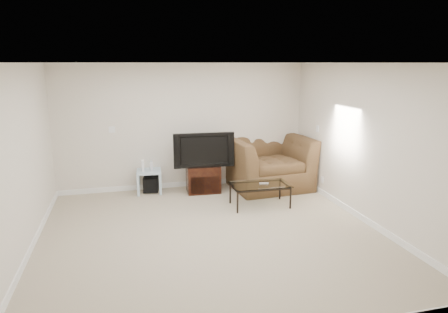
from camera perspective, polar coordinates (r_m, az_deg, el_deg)
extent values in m
plane|color=tan|center=(6.07, -1.79, -11.12)|extent=(5.00, 5.00, 0.00)
plane|color=white|center=(5.53, -1.98, 13.22)|extent=(5.00, 5.00, 0.00)
cube|color=silver|center=(8.08, -5.75, 4.25)|extent=(5.00, 0.02, 2.50)
cube|color=silver|center=(5.69, -27.27, -0.95)|extent=(0.02, 5.00, 2.50)
cube|color=silver|center=(6.66, 19.63, 1.63)|extent=(0.02, 5.00, 2.50)
cube|color=white|center=(7.99, -15.73, 3.72)|extent=(0.12, 0.02, 0.12)
cube|color=white|center=(8.00, 13.22, 3.88)|extent=(0.02, 0.09, 0.13)
cube|color=white|center=(7.95, 13.85, -3.24)|extent=(0.02, 0.08, 0.12)
cube|color=black|center=(7.83, -2.96, -1.98)|extent=(0.38, 0.28, 0.05)
imported|color=black|center=(7.74, -3.00, 1.09)|extent=(1.10, 0.28, 0.67)
cube|color=black|center=(8.06, -10.40, -3.90)|extent=(0.33, 0.33, 0.29)
cube|color=white|center=(7.92, -11.53, -1.29)|extent=(0.05, 0.15, 0.21)
cube|color=silver|center=(7.92, -10.31, -1.34)|extent=(0.05, 0.13, 0.18)
imported|color=#4D2D1B|center=(8.17, 6.37, 0.38)|extent=(1.66, 1.15, 1.39)
cube|color=#B2B2B7|center=(7.15, 5.72, -3.81)|extent=(0.17, 0.09, 0.02)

